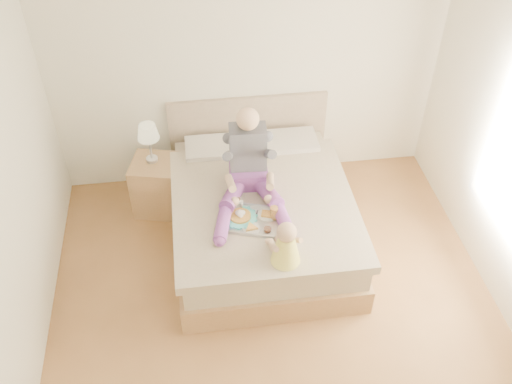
{
  "coord_description": "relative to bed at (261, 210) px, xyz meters",
  "views": [
    {
      "loc": [
        -0.6,
        -2.96,
        4.21
      ],
      "look_at": [
        -0.08,
        0.84,
        0.78
      ],
      "focal_mm": 40.0,
      "sensor_mm": 36.0,
      "label": 1
    }
  ],
  "objects": [
    {
      "name": "lamp",
      "position": [
        -1.03,
        0.57,
        0.62
      ],
      "size": [
        0.21,
        0.21,
        0.44
      ],
      "color": "silver",
      "rests_on": "nightstand"
    },
    {
      "name": "nightstand",
      "position": [
        -1.0,
        0.52,
        -0.01
      ],
      "size": [
        0.59,
        0.55,
        0.61
      ],
      "rotation": [
        0.0,
        0.0,
        -0.24
      ],
      "color": "olive",
      "rests_on": "ground"
    },
    {
      "name": "baby",
      "position": [
        0.07,
        -0.92,
        0.46
      ],
      "size": [
        0.29,
        0.38,
        0.42
      ],
      "rotation": [
        0.0,
        0.0,
        0.32
      ],
      "color": "#FFF550",
      "rests_on": "bed"
    },
    {
      "name": "room",
      "position": [
        0.08,
        -1.08,
        1.19
      ],
      "size": [
        4.02,
        4.22,
        2.71
      ],
      "color": "brown",
      "rests_on": "ground"
    },
    {
      "name": "bed",
      "position": [
        0.0,
        0.0,
        0.0
      ],
      "size": [
        1.7,
        2.18,
        1.0
      ],
      "color": "olive",
      "rests_on": "ground"
    },
    {
      "name": "adult",
      "position": [
        -0.11,
        -0.03,
        0.54
      ],
      "size": [
        0.72,
        1.04,
        0.85
      ],
      "rotation": [
        0.0,
        0.0,
        -0.06
      ],
      "color": "#723586",
      "rests_on": "bed"
    },
    {
      "name": "tray",
      "position": [
        -0.15,
        -0.42,
        0.32
      ],
      "size": [
        0.58,
        0.52,
        0.14
      ],
      "rotation": [
        0.0,
        0.0,
        -0.31
      ],
      "color": "silver",
      "rests_on": "bed"
    }
  ]
}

